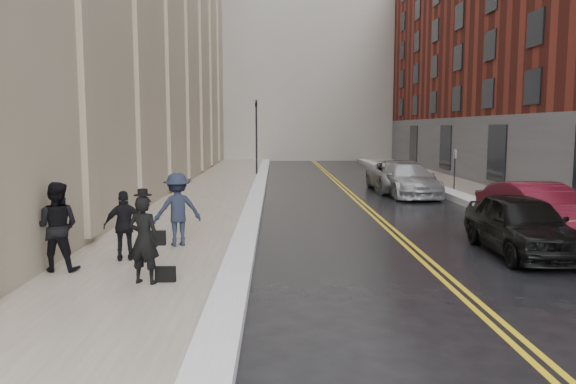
{
  "coord_description": "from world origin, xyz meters",
  "views": [
    {
      "loc": [
        -1.31,
        -8.53,
        3.36
      ],
      "look_at": [
        -0.97,
        6.69,
        1.6
      ],
      "focal_mm": 35.0,
      "sensor_mm": 36.0,
      "label": 1
    }
  ],
  "objects_px": {
    "car_maroon": "(538,210)",
    "car_silver_near": "(408,180)",
    "pedestrian_a": "(57,227)",
    "car_silver_far": "(400,176)",
    "pedestrian_main": "(144,240)",
    "car_black": "(522,224)",
    "pedestrian_c": "(125,226)",
    "pedestrian_b": "(177,209)"
  },
  "relations": [
    {
      "from": "car_maroon",
      "to": "car_silver_near",
      "type": "relative_size",
      "value": 0.9
    },
    {
      "from": "car_silver_near",
      "to": "pedestrian_a",
      "type": "height_order",
      "value": "pedestrian_a"
    },
    {
      "from": "car_silver_far",
      "to": "pedestrian_main",
      "type": "distance_m",
      "value": 20.01
    },
    {
      "from": "car_maroon",
      "to": "pedestrian_main",
      "type": "bearing_deg",
      "value": -159.45
    },
    {
      "from": "pedestrian_main",
      "to": "car_silver_near",
      "type": "bearing_deg",
      "value": -104.76
    },
    {
      "from": "pedestrian_main",
      "to": "pedestrian_a",
      "type": "relative_size",
      "value": 0.91
    },
    {
      "from": "car_maroon",
      "to": "pedestrian_a",
      "type": "relative_size",
      "value": 2.49
    },
    {
      "from": "car_black",
      "to": "pedestrian_c",
      "type": "bearing_deg",
      "value": -172.87
    },
    {
      "from": "pedestrian_b",
      "to": "pedestrian_a",
      "type": "bearing_deg",
      "value": 30.65
    },
    {
      "from": "car_silver_far",
      "to": "pedestrian_a",
      "type": "distance_m",
      "value": 20.2
    },
    {
      "from": "car_silver_near",
      "to": "pedestrian_main",
      "type": "xyz_separation_m",
      "value": [
        -9.21,
        -15.87,
        0.26
      ]
    },
    {
      "from": "car_silver_near",
      "to": "pedestrian_main",
      "type": "relative_size",
      "value": 3.04
    },
    {
      "from": "pedestrian_c",
      "to": "pedestrian_a",
      "type": "bearing_deg",
      "value": 21.47
    },
    {
      "from": "car_silver_near",
      "to": "pedestrian_main",
      "type": "bearing_deg",
      "value": -121.96
    },
    {
      "from": "car_silver_near",
      "to": "pedestrian_a",
      "type": "relative_size",
      "value": 2.78
    },
    {
      "from": "pedestrian_b",
      "to": "pedestrian_c",
      "type": "height_order",
      "value": "pedestrian_b"
    },
    {
      "from": "pedestrian_a",
      "to": "car_silver_far",
      "type": "bearing_deg",
      "value": -123.53
    },
    {
      "from": "car_silver_near",
      "to": "pedestrian_b",
      "type": "height_order",
      "value": "pedestrian_b"
    },
    {
      "from": "car_silver_far",
      "to": "pedestrian_a",
      "type": "height_order",
      "value": "pedestrian_a"
    },
    {
      "from": "car_black",
      "to": "pedestrian_a",
      "type": "xyz_separation_m",
      "value": [
        -11.4,
        -2.01,
        0.35
      ]
    },
    {
      "from": "car_black",
      "to": "pedestrian_c",
      "type": "relative_size",
      "value": 2.79
    },
    {
      "from": "car_silver_near",
      "to": "car_silver_far",
      "type": "bearing_deg",
      "value": 88.17
    },
    {
      "from": "pedestrian_c",
      "to": "pedestrian_main",
      "type": "bearing_deg",
      "value": 98.32
    },
    {
      "from": "car_silver_far",
      "to": "pedestrian_b",
      "type": "relative_size",
      "value": 2.95
    },
    {
      "from": "car_silver_near",
      "to": "car_silver_far",
      "type": "relative_size",
      "value": 0.95
    },
    {
      "from": "pedestrian_a",
      "to": "car_silver_near",
      "type": "bearing_deg",
      "value": -126.81
    },
    {
      "from": "car_black",
      "to": "pedestrian_c",
      "type": "distance_m",
      "value": 10.2
    },
    {
      "from": "pedestrian_main",
      "to": "pedestrian_a",
      "type": "xyz_separation_m",
      "value": [
        -2.19,
        1.09,
        0.09
      ]
    },
    {
      "from": "pedestrian_b",
      "to": "car_maroon",
      "type": "bearing_deg",
      "value": 169.87
    },
    {
      "from": "car_maroon",
      "to": "pedestrian_b",
      "type": "relative_size",
      "value": 2.52
    },
    {
      "from": "pedestrian_b",
      "to": "pedestrian_c",
      "type": "xyz_separation_m",
      "value": [
        -0.97,
        -1.71,
        -0.14
      ]
    },
    {
      "from": "car_black",
      "to": "car_maroon",
      "type": "xyz_separation_m",
      "value": [
        1.6,
        2.47,
        0.02
      ]
    },
    {
      "from": "car_maroon",
      "to": "pedestrian_b",
      "type": "height_order",
      "value": "pedestrian_b"
    },
    {
      "from": "car_black",
      "to": "car_maroon",
      "type": "bearing_deg",
      "value": 58.34
    },
    {
      "from": "pedestrian_b",
      "to": "car_silver_near",
      "type": "bearing_deg",
      "value": -146.8
    },
    {
      "from": "pedestrian_main",
      "to": "car_silver_far",
      "type": "bearing_deg",
      "value": -102.04
    },
    {
      "from": "car_black",
      "to": "pedestrian_a",
      "type": "relative_size",
      "value": 2.36
    },
    {
      "from": "car_black",
      "to": "car_silver_far",
      "type": "height_order",
      "value": "car_silver_far"
    },
    {
      "from": "car_silver_near",
      "to": "car_silver_far",
      "type": "xyz_separation_m",
      "value": [
        0.0,
        1.89,
        0.01
      ]
    },
    {
      "from": "car_maroon",
      "to": "pedestrian_c",
      "type": "height_order",
      "value": "pedestrian_c"
    },
    {
      "from": "pedestrian_a",
      "to": "pedestrian_b",
      "type": "relative_size",
      "value": 1.01
    },
    {
      "from": "car_maroon",
      "to": "pedestrian_main",
      "type": "xyz_separation_m",
      "value": [
        -10.81,
        -5.57,
        0.24
      ]
    }
  ]
}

